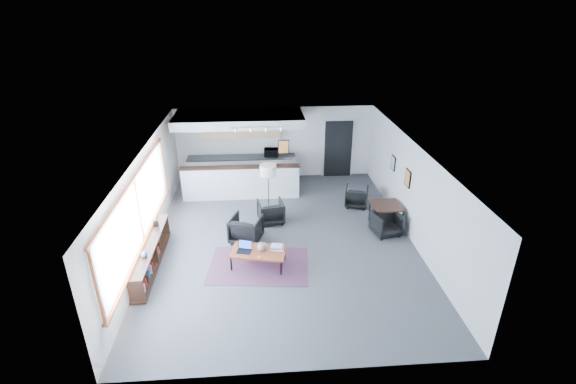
{
  "coord_description": "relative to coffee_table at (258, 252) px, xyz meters",
  "views": [
    {
      "loc": [
        -0.6,
        -9.84,
        6.02
      ],
      "look_at": [
        0.17,
        0.4,
        1.24
      ],
      "focal_mm": 26.0,
      "sensor_mm": 36.0,
      "label": 1
    }
  ],
  "objects": [
    {
      "name": "microwave",
      "position": [
        0.53,
        5.35,
        0.7
      ],
      "size": [
        0.51,
        0.3,
        0.33
      ],
      "primitive_type": "imported",
      "rotation": [
        0.0,
        0.0,
        -0.06
      ],
      "color": "black",
      "rests_on": "kitchenette"
    },
    {
      "name": "armchair_left",
      "position": [
        -0.32,
        1.19,
        0.0
      ],
      "size": [
        0.98,
        0.95,
        0.8
      ],
      "primitive_type": "imported",
      "rotation": [
        0.0,
        0.0,
        2.8
      ],
      "color": "black",
      "rests_on": "floor"
    },
    {
      "name": "wall_art_lower",
      "position": [
        4.15,
        1.6,
        1.15
      ],
      "size": [
        0.03,
        0.38,
        0.48
      ],
      "color": "black",
      "rests_on": "room"
    },
    {
      "name": "floor_lamp",
      "position": [
        0.34,
        2.57,
        1.05
      ],
      "size": [
        0.6,
        0.6,
        1.67
      ],
      "rotation": [
        0.0,
        0.0,
        -0.28
      ],
      "color": "black",
      "rests_on": "floor"
    },
    {
      "name": "armchair_right",
      "position": [
        0.39,
        2.22,
        -0.03
      ],
      "size": [
        0.82,
        0.78,
        0.73
      ],
      "primitive_type": "imported",
      "rotation": [
        0.0,
        0.0,
        3.31
      ],
      "color": "black",
      "rests_on": "floor"
    },
    {
      "name": "dining_chair_far",
      "position": [
        3.14,
        3.09,
        -0.1
      ],
      "size": [
        0.71,
        0.69,
        0.6
      ],
      "primitive_type": "imported",
      "rotation": [
        0.0,
        0.0,
        2.86
      ],
      "color": "black",
      "rests_on": "floor"
    },
    {
      "name": "room",
      "position": [
        0.68,
        1.2,
        0.9
      ],
      "size": [
        7.02,
        9.02,
        2.62
      ],
      "color": "#4D4D4F",
      "rests_on": "ground"
    },
    {
      "name": "kilim_rug",
      "position": [
        0.0,
        0.0,
        -0.39
      ],
      "size": [
        2.57,
        1.88,
        0.01
      ],
      "rotation": [
        0.0,
        0.0,
        -0.1
      ],
      "color": "#4F293E",
      "rests_on": "floor"
    },
    {
      "name": "book_stack",
      "position": [
        0.46,
        0.06,
        0.08
      ],
      "size": [
        0.37,
        0.32,
        0.1
      ],
      "rotation": [
        0.0,
        0.0,
        -0.18
      ],
      "color": "silver",
      "rests_on": "coffee_table"
    },
    {
      "name": "track_light",
      "position": [
        0.09,
        3.4,
        2.13
      ],
      "size": [
        1.6,
        0.07,
        0.15
      ],
      "color": "silver",
      "rests_on": "room"
    },
    {
      "name": "doorway",
      "position": [
        2.98,
        5.62,
        0.67
      ],
      "size": [
        1.1,
        0.12,
        2.15
      ],
      "color": "black",
      "rests_on": "room"
    },
    {
      "name": "window",
      "position": [
        -2.79,
        0.3,
        1.06
      ],
      "size": [
        0.1,
        5.95,
        1.66
      ],
      "color": "#8CBFFF",
      "rests_on": "room"
    },
    {
      "name": "coaster",
      "position": [
        0.02,
        -0.26,
        0.04
      ],
      "size": [
        0.12,
        0.12,
        0.01
      ],
      "rotation": [
        0.0,
        0.0,
        0.34
      ],
      "color": "#E5590C",
      "rests_on": "coffee_table"
    },
    {
      "name": "ceramic_pot",
      "position": [
        0.09,
        0.0,
        0.15
      ],
      "size": [
        0.23,
        0.23,
        0.23
      ],
      "rotation": [
        0.0,
        0.0,
        0.18
      ],
      "color": "gray",
      "rests_on": "coffee_table"
    },
    {
      "name": "wall_art_upper",
      "position": [
        4.15,
        2.9,
        1.1
      ],
      "size": [
        0.03,
        0.34,
        0.44
      ],
      "color": "black",
      "rests_on": "room"
    },
    {
      "name": "laptop",
      "position": [
        -0.33,
        0.05,
        0.1
      ],
      "size": [
        0.4,
        0.35,
        0.24
      ],
      "rotation": [
        0.0,
        0.0,
        -0.26
      ],
      "color": "black",
      "rests_on": "coffee_table"
    },
    {
      "name": "kitchenette",
      "position": [
        -0.52,
        4.91,
        0.98
      ],
      "size": [
        4.2,
        1.96,
        2.6
      ],
      "color": "white",
      "rests_on": "floor"
    },
    {
      "name": "console",
      "position": [
        -2.62,
        0.15,
        -0.07
      ],
      "size": [
        0.35,
        3.0,
        0.8
      ],
      "color": "#311B11",
      "rests_on": "floor"
    },
    {
      "name": "dining_chair_near",
      "position": [
        3.57,
        1.26,
        -0.09
      ],
      "size": [
        0.72,
        0.69,
        0.62
      ],
      "primitive_type": "imported",
      "rotation": [
        0.0,
        0.0,
        0.24
      ],
      "color": "black",
      "rests_on": "floor"
    },
    {
      "name": "dining_table",
      "position": [
        3.68,
        1.72,
        0.23
      ],
      "size": [
        0.85,
        0.85,
        0.69
      ],
      "rotation": [
        0.0,
        0.0,
        0.03
      ],
      "color": "#311B11",
      "rests_on": "floor"
    },
    {
      "name": "coffee_table",
      "position": [
        0.0,
        0.0,
        0.0
      ],
      "size": [
        1.45,
        0.98,
        0.43
      ],
      "rotation": [
        0.0,
        0.0,
        -0.22
      ],
      "color": "brown",
      "rests_on": "floor"
    }
  ]
}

